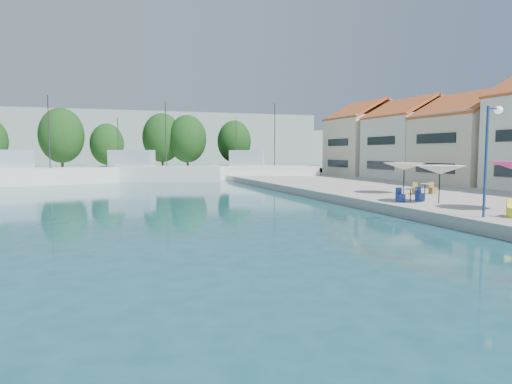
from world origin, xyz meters
name	(u,v)px	position (x,y,z in m)	size (l,w,h in m)	color
quay_right	(479,189)	(22.00, 30.00, 0.30)	(32.00, 92.00, 0.60)	#AAA69A
quay_far	(110,175)	(-8.00, 67.00, 0.30)	(90.00, 16.00, 0.60)	#AAA69A
hill_west	(30,138)	(-30.00, 160.00, 8.00)	(180.00, 40.00, 16.00)	gray
hill_east	(226,146)	(40.00, 180.00, 6.00)	(140.00, 40.00, 12.00)	gray
building_04	(473,137)	(24.00, 33.00, 5.02)	(9.00, 8.80, 9.20)	beige
building_05	(411,137)	(24.00, 42.00, 5.26)	(8.40, 8.80, 9.70)	silver
building_06	(367,137)	(24.00, 51.00, 5.50)	(9.00, 8.80, 10.20)	beige
trawler_02	(29,175)	(-16.72, 53.69, 1.07)	(18.04, 8.35, 10.20)	white
trawler_03	(149,172)	(-3.55, 56.56, 1.07)	(17.37, 9.54, 10.20)	silver
trawler_04	(261,171)	(10.55, 54.92, 1.07)	(14.68, 9.56, 10.20)	white
tree_04	(61,135)	(-14.33, 68.71, 5.89)	(6.19, 6.19, 9.16)	#3F2B19
tree_05	(107,144)	(-8.26, 68.55, 4.69)	(4.79, 4.79, 7.09)	#3F2B19
tree_06	(162,138)	(-0.06, 70.67, 5.77)	(6.05, 6.05, 8.96)	#3F2B19
tree_07	(187,139)	(3.52, 68.83, 5.59)	(5.84, 5.84, 8.65)	#3F2B19
tree_08	(234,142)	(11.40, 70.14, 5.25)	(5.45, 5.45, 8.06)	#3F2B19
umbrella_white	(440,170)	(9.08, 20.07, 2.54)	(2.85, 2.85, 2.19)	black
umbrella_cream	(404,166)	(11.00, 25.87, 2.54)	(2.94, 2.94, 2.19)	black
cafe_table_02	(410,197)	(8.16, 21.44, 0.89)	(1.82, 0.70, 0.76)	black
cafe_table_03	(425,190)	(12.16, 25.06, 0.89)	(1.82, 0.70, 0.76)	black
street_lamp	(491,140)	(7.31, 14.85, 4.09)	(1.02, 0.40, 5.03)	navy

